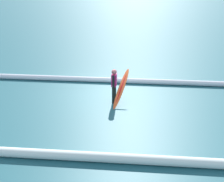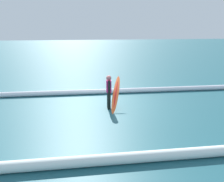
{
  "view_description": "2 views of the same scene",
  "coord_description": "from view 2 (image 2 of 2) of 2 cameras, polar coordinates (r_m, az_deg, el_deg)",
  "views": [
    {
      "loc": [
        -0.87,
        12.7,
        5.24
      ],
      "look_at": [
        -0.18,
        1.8,
        0.9
      ],
      "focal_mm": 48.79,
      "sensor_mm": 36.0,
      "label": 1
    },
    {
      "loc": [
        1.36,
        10.47,
        3.38
      ],
      "look_at": [
        -0.1,
        2.14,
        1.13
      ],
      "focal_mm": 38.0,
      "sensor_mm": 36.0,
      "label": 2
    }
  ],
  "objects": [
    {
      "name": "wave_crest_midground",
      "position": [
        6.33,
        -17.31,
        -16.58
      ],
      "size": [
        22.57,
        1.03,
        0.3
      ],
      "primitive_type": "cylinder",
      "rotation": [
        0.0,
        1.57,
        -0.03
      ],
      "color": "white",
      "rests_on": "ground_plane"
    },
    {
      "name": "wave_crest_foreground",
      "position": [
        12.66,
        0.26,
        -0.0
      ],
      "size": [
        21.42,
        1.14,
        0.26
      ],
      "primitive_type": "cylinder",
      "rotation": [
        0.0,
        1.57,
        -0.04
      ],
      "color": "white",
      "rests_on": "ground_plane"
    },
    {
      "name": "ground_plane",
      "position": [
        11.09,
        -2.44,
        -2.9
      ],
      "size": [
        124.12,
        124.12,
        0.0
      ],
      "primitive_type": "plane",
      "color": "#205762"
    },
    {
      "name": "surfboard",
      "position": [
        10.23,
        0.92,
        -0.73
      ],
      "size": [
        0.79,
        1.61,
        1.28
      ],
      "color": "#E55926",
      "rests_on": "ground_plane"
    },
    {
      "name": "surfer",
      "position": [
        10.15,
        -0.78,
        0.23
      ],
      "size": [
        0.23,
        0.58,
        1.45
      ],
      "rotation": [
        0.0,
        0.0,
        1.49
      ],
      "color": "black",
      "rests_on": "ground_plane"
    }
  ]
}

